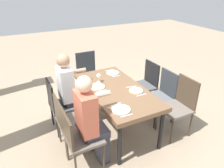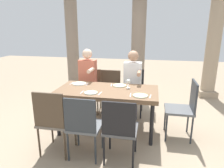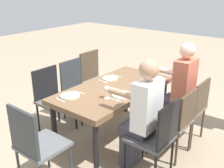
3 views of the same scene
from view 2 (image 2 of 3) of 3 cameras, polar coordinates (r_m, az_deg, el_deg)
name	(u,v)px [view 2 (image 2 of 3)]	position (r m, az deg, el deg)	size (l,w,h in m)	color
ground_plane	(107,129)	(3.74, -1.28, -12.53)	(16.00, 16.00, 0.00)	gray
dining_table	(107,93)	(3.46, -1.35, -2.58)	(1.68, 0.84, 0.75)	brown
chair_west_north	(90,87)	(4.43, -6.11, -0.71)	(0.44, 0.44, 0.88)	#6A6158
chair_west_south	(54,119)	(2.95, -15.94, -9.31)	(0.44, 0.44, 0.96)	#6A6158
chair_mid_north	(110,88)	(4.33, -0.69, -1.17)	(0.44, 0.44, 0.87)	#6A6158
chair_mid_south	(83,124)	(2.81, -7.96, -10.87)	(0.44, 0.44, 0.91)	#5B5E61
chair_east_north	(133,89)	(4.25, 5.84, -1.31)	(0.44, 0.44, 0.91)	#4F4F50
chair_east_south	(120,127)	(2.70, 2.22, -11.87)	(0.44, 0.44, 0.91)	#4F4F50
chair_head_east	(185,106)	(3.47, 19.58, -5.73)	(0.44, 0.44, 0.96)	#5B5E61
diner_woman_green	(132,83)	(4.01, 5.68, 0.38)	(0.35, 0.49, 1.32)	#3F3F4C
diner_man_white	(87,80)	(4.20, -6.90, 1.08)	(0.35, 0.49, 1.34)	#3F3F4C
stone_column_near	(72,40)	(5.95, -11.01, 11.95)	(0.44, 0.44, 2.84)	gray
stone_column_centre	(138,38)	(5.52, 7.36, 12.68)	(0.48, 0.48, 3.01)	gray
stone_column_far	(214,42)	(5.70, 26.40, 10.40)	(0.44, 0.44, 2.83)	tan
plate_0	(79,83)	(3.81, -9.08, 0.15)	(0.26, 0.26, 0.02)	white
fork_0	(72,83)	(3.86, -11.16, 0.19)	(0.02, 0.17, 0.01)	silver
spoon_0	(87,84)	(3.76, -6.93, -0.05)	(0.02, 0.17, 0.01)	silver
plate_1	(91,93)	(3.27, -5.91, -2.37)	(0.22, 0.22, 0.02)	white
fork_1	(82,92)	(3.32, -8.38, -2.29)	(0.02, 0.17, 0.01)	silver
spoon_1	(100,93)	(3.23, -3.36, -2.64)	(0.02, 0.17, 0.01)	silver
plate_2	(120,85)	(3.65, 2.12, -0.37)	(0.25, 0.25, 0.02)	silver
wine_glass_2	(128,82)	(3.50, 4.56, 0.68)	(0.07, 0.07, 0.16)	white
fork_2	(111,85)	(3.67, -0.19, -0.33)	(0.02, 0.17, 0.01)	silver
spoon_2	(128,86)	(3.63, 4.46, -0.59)	(0.02, 0.17, 0.01)	silver
plate_3	(140,95)	(3.15, 7.88, -3.18)	(0.24, 0.24, 0.02)	silver
fork_3	(130,95)	(3.16, 5.16, -3.12)	(0.02, 0.17, 0.01)	silver
spoon_3	(150,96)	(3.15, 10.61, -3.43)	(0.02, 0.17, 0.01)	silver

